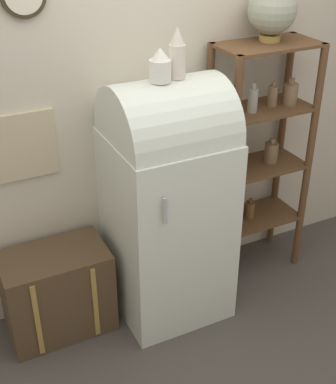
{
  "coord_description": "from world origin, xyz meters",
  "views": [
    {
      "loc": [
        -1.25,
        -2.31,
        2.47
      ],
      "look_at": [
        0.0,
        0.22,
        0.86
      ],
      "focal_mm": 50.0,
      "sensor_mm": 36.0,
      "label": 1
    }
  ],
  "objects_px": {
    "suitcase_trunk": "(57,292)",
    "globe": "(272,10)",
    "vase_left": "(160,66)",
    "refrigerator": "(167,198)",
    "vase_center": "(177,54)"
  },
  "relations": [
    {
      "from": "suitcase_trunk",
      "to": "vase_center",
      "type": "relative_size",
      "value": 2.31
    },
    {
      "from": "refrigerator",
      "to": "vase_left",
      "type": "height_order",
      "value": "vase_left"
    },
    {
      "from": "suitcase_trunk",
      "to": "globe",
      "type": "height_order",
      "value": "globe"
    },
    {
      "from": "refrigerator",
      "to": "vase_left",
      "type": "bearing_deg",
      "value": -162.6
    },
    {
      "from": "suitcase_trunk",
      "to": "globe",
      "type": "xyz_separation_m",
      "value": [
        1.5,
        0.07,
        1.55
      ]
    },
    {
      "from": "refrigerator",
      "to": "globe",
      "type": "distance_m",
      "value": 1.29
    },
    {
      "from": "globe",
      "to": "vase_center",
      "type": "xyz_separation_m",
      "value": [
        -0.72,
        -0.16,
        -0.14
      ]
    },
    {
      "from": "globe",
      "to": "vase_center",
      "type": "distance_m",
      "value": 0.75
    },
    {
      "from": "vase_center",
      "to": "vase_left",
      "type": "bearing_deg",
      "value": -171.68
    },
    {
      "from": "refrigerator",
      "to": "vase_left",
      "type": "relative_size",
      "value": 8.64
    },
    {
      "from": "suitcase_trunk",
      "to": "globe",
      "type": "distance_m",
      "value": 2.16
    },
    {
      "from": "suitcase_trunk",
      "to": "vase_left",
      "type": "bearing_deg",
      "value": -9.07
    },
    {
      "from": "refrigerator",
      "to": "suitcase_trunk",
      "type": "height_order",
      "value": "refrigerator"
    },
    {
      "from": "refrigerator",
      "to": "vase_center",
      "type": "relative_size",
      "value": 5.61
    },
    {
      "from": "suitcase_trunk",
      "to": "globe",
      "type": "bearing_deg",
      "value": 2.72
    }
  ]
}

